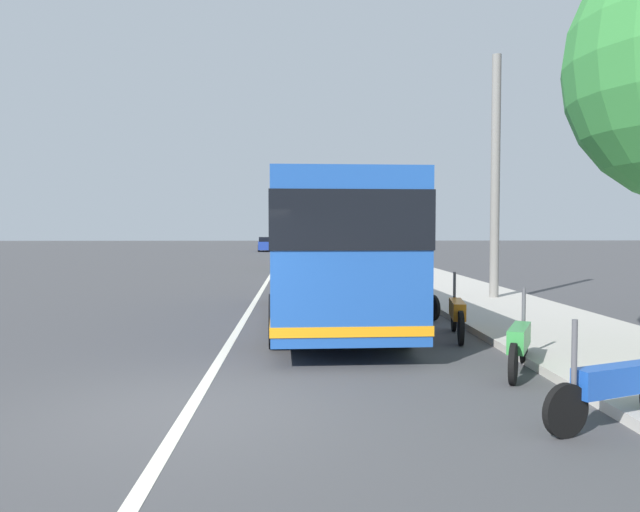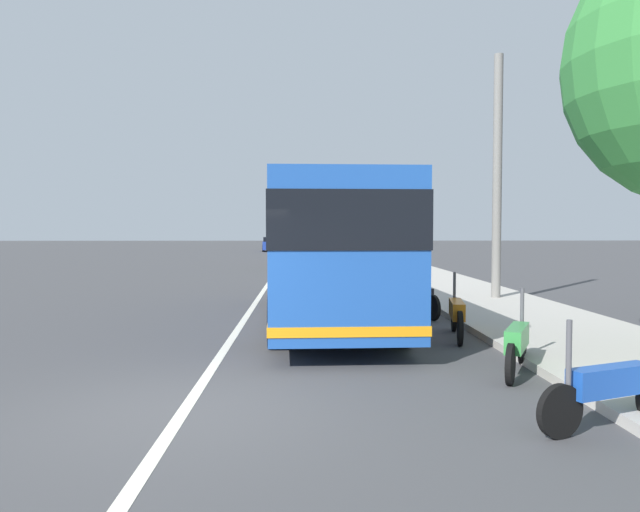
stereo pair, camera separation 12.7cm
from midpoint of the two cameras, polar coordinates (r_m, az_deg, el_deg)
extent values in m
plane|color=#424244|center=(7.69, -12.69, -13.97)|extent=(220.00, 220.00, 0.00)
cube|color=#B2ADA3|center=(18.18, 15.14, -4.21)|extent=(110.00, 3.60, 0.14)
cube|color=silver|center=(17.44, -6.60, -4.65)|extent=(110.00, 0.16, 0.01)
cube|color=#1E4C9E|center=(14.28, 0.33, 0.85)|extent=(10.27, 2.86, 2.82)
cube|color=black|center=(14.27, 0.33, 3.12)|extent=(10.31, 2.90, 0.94)
cube|color=orange|center=(14.36, 0.33, -3.78)|extent=(10.30, 2.89, 0.16)
cylinder|color=black|center=(17.57, -4.25, -2.95)|extent=(1.01, 0.33, 1.00)
cylinder|color=black|center=(17.71, 3.28, -2.91)|extent=(1.01, 0.33, 1.00)
cylinder|color=black|center=(11.10, -4.41, -6.17)|extent=(1.01, 0.33, 1.00)
cylinder|color=black|center=(11.32, 7.48, -6.01)|extent=(1.01, 0.33, 1.00)
cylinder|color=black|center=(6.95, 21.71, -13.43)|extent=(0.29, 0.56, 0.57)
cube|color=#1947A5|center=(7.41, 25.70, -10.51)|extent=(0.63, 1.09, 0.31)
cylinder|color=#4C4C51|center=(6.89, 22.43, -8.45)|extent=(0.06, 0.06, 0.70)
cylinder|color=black|center=(10.42, 18.39, -8.01)|extent=(0.56, 0.33, 0.59)
cylinder|color=black|center=(8.97, 17.42, -9.71)|extent=(0.56, 0.33, 0.59)
cube|color=#338C3F|center=(9.65, 17.96, -7.34)|extent=(1.11, 0.71, 0.34)
cylinder|color=#4C4C51|center=(10.22, 18.37, -4.81)|extent=(0.06, 0.06, 0.70)
cylinder|color=black|center=(13.26, 12.27, -5.55)|extent=(0.66, 0.19, 0.65)
cylinder|color=black|center=(11.68, 12.87, -6.65)|extent=(0.66, 0.19, 0.65)
cube|color=orange|center=(12.43, 12.56, -4.93)|extent=(1.22, 0.44, 0.34)
cylinder|color=#4C4C51|center=(13.07, 12.33, -3.02)|extent=(0.06, 0.06, 0.70)
cylinder|color=black|center=(16.05, 7.80, -4.19)|extent=(0.61, 0.24, 0.61)
cylinder|color=black|center=(14.70, 10.37, -4.82)|extent=(0.61, 0.24, 0.61)
cube|color=black|center=(15.34, 9.04, -3.57)|extent=(1.17, 0.54, 0.37)
cylinder|color=#4C4C51|center=(15.89, 7.99, -2.08)|extent=(0.06, 0.06, 0.70)
cube|color=red|center=(38.09, -0.59, 0.15)|extent=(4.22, 1.95, 0.84)
cube|color=black|center=(37.83, -0.56, 1.14)|extent=(2.03, 1.69, 0.49)
cylinder|color=black|center=(39.40, -1.88, -0.18)|extent=(0.65, 0.25, 0.64)
cylinder|color=black|center=(39.52, 0.40, -0.17)|extent=(0.65, 0.25, 0.64)
cylinder|color=black|center=(36.69, -1.64, -0.38)|extent=(0.65, 0.25, 0.64)
cylinder|color=black|center=(36.81, 0.80, -0.36)|extent=(0.65, 0.25, 0.64)
cube|color=#2D7238|center=(33.30, -1.70, -0.22)|extent=(4.15, 2.03, 0.80)
cube|color=black|center=(33.16, -1.69, 0.85)|extent=(2.12, 1.75, 0.46)
cylinder|color=black|center=(34.60, -3.19, -0.55)|extent=(0.65, 0.26, 0.64)
cylinder|color=black|center=(34.71, -0.54, -0.54)|extent=(0.65, 0.26, 0.64)
cylinder|color=black|center=(31.94, -2.96, -0.81)|extent=(0.65, 0.26, 0.64)
cylinder|color=black|center=(32.06, -0.10, -0.79)|extent=(0.65, 0.26, 0.64)
cube|color=navy|center=(54.90, -0.81, 0.85)|extent=(4.07, 1.84, 0.77)
cube|color=black|center=(54.95, -0.81, 1.51)|extent=(2.07, 1.64, 0.50)
cylinder|color=black|center=(56.25, -1.59, 0.63)|extent=(0.65, 0.24, 0.64)
cylinder|color=black|center=(56.23, -0.01, 0.63)|extent=(0.65, 0.24, 0.64)
cylinder|color=black|center=(53.60, -1.66, 0.54)|extent=(0.65, 0.24, 0.64)
cylinder|color=black|center=(53.58, 0.00, 0.54)|extent=(0.65, 0.24, 0.64)
cube|color=navy|center=(60.24, -5.06, 0.99)|extent=(4.32, 2.11, 0.79)
cube|color=black|center=(60.41, -5.06, 1.58)|extent=(2.02, 1.82, 0.46)
cylinder|color=black|center=(58.88, -4.22, 0.71)|extent=(0.65, 0.26, 0.64)
cylinder|color=black|center=(58.85, -5.86, 0.71)|extent=(0.65, 0.26, 0.64)
cylinder|color=black|center=(61.65, -4.29, 0.79)|extent=(0.65, 0.26, 0.64)
cylinder|color=black|center=(61.63, -5.85, 0.79)|extent=(0.65, 0.26, 0.64)
cylinder|color=slate|center=(18.87, 16.06, 7.00)|extent=(0.27, 0.27, 7.36)
camera|label=1|loc=(0.06, -90.27, -0.01)|focal=33.84mm
camera|label=2|loc=(0.06, 89.73, 0.01)|focal=33.84mm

